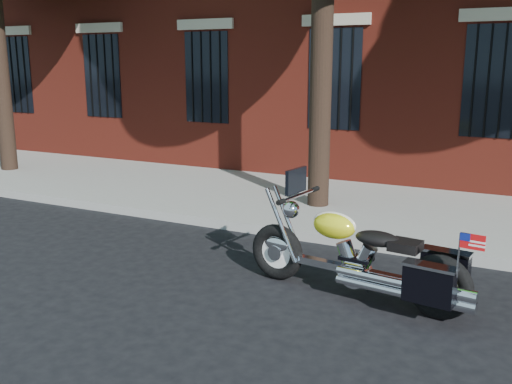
% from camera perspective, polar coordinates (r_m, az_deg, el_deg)
% --- Properties ---
extents(ground, '(120.00, 120.00, 0.00)m').
position_cam_1_polar(ground, '(7.60, -5.16, -6.72)').
color(ground, black).
rests_on(ground, ground).
extents(curb, '(40.00, 0.16, 0.15)m').
position_cam_1_polar(curb, '(8.72, -0.41, -3.56)').
color(curb, gray).
rests_on(curb, ground).
extents(sidewalk, '(40.00, 3.60, 0.15)m').
position_cam_1_polar(sidewalk, '(10.37, 4.30, -0.92)').
color(sidewalk, gray).
rests_on(sidewalk, ground).
extents(motorcycle, '(2.66, 0.99, 1.37)m').
position_cam_1_polar(motorcycle, '(6.27, 10.69, -6.71)').
color(motorcycle, black).
rests_on(motorcycle, ground).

